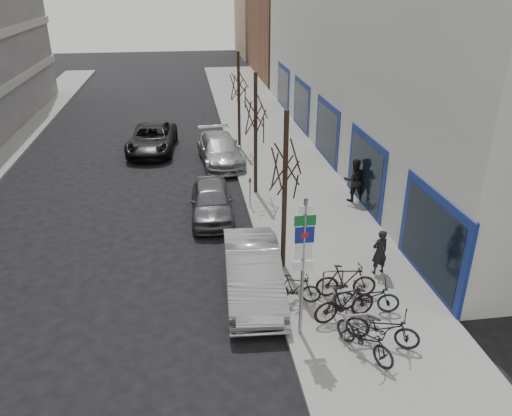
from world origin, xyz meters
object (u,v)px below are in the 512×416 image
object	(u,v)px
meter_mid	(250,189)
pedestrian_far	(354,180)
tree_near	(286,155)
tree_far	(239,78)
bike_far_curb	(383,324)
bike_mid_inner	(295,288)
bike_rack	(344,300)
parked_car_front	(253,272)
bike_mid_curb	(367,294)
tree_mid	(256,106)
bike_near_right	(345,302)
highway_sign_pole	(303,260)
bike_far_inner	(346,280)
lane_car	(152,139)
meter_back	(236,149)
meter_front	(273,254)
parked_car_back	(220,150)
parked_car_mid	(212,201)
pedestrian_near	(380,252)
bike_near_left	(365,335)

from	to	relation	value
meter_mid	pedestrian_far	xyz separation A→B (m)	(4.53, -0.05, 0.20)
tree_near	pedestrian_far	distance (m)	7.07
tree_far	bike_far_curb	bearing A→B (deg)	-83.87
pedestrian_far	bike_mid_inner	bearing A→B (deg)	61.52
bike_rack	parked_car_front	xyz separation A→B (m)	(-2.40, 1.63, 0.13)
bike_mid_curb	pedestrian_far	xyz separation A→B (m)	(2.15, 7.77, 0.39)
tree_mid	bike_near_right	bearing A→B (deg)	-83.10
meter_mid	bike_mid_curb	size ratio (longest dim) A/B	0.67
bike_near_right	tree_mid	bearing A→B (deg)	-4.36
highway_sign_pole	bike_near_right	xyz separation A→B (m)	(1.36, 0.39, -1.73)
tree_near	tree_far	bearing A→B (deg)	90.00
tree_near	bike_far_inner	distance (m)	4.24
tree_far	pedestrian_far	size ratio (longest dim) A/B	2.84
tree_far	lane_car	size ratio (longest dim) A/B	1.04
meter_back	meter_front	bearing A→B (deg)	-90.00
meter_mid	lane_car	distance (m)	9.71
bike_far_curb	pedestrian_far	xyz separation A→B (m)	(2.23, 9.19, 0.37)
bike_rack	bike_far_inner	world-z (taller)	bike_far_inner
tree_far	parked_car_back	world-z (taller)	tree_far
bike_rack	tree_mid	bearing A→B (deg)	97.28
tree_far	parked_car_back	distance (m)	4.11
bike_far_inner	parked_car_mid	xyz separation A→B (m)	(-3.66, 6.52, 0.00)
tree_near	bike_near_right	xyz separation A→B (m)	(1.16, -3.12, -3.37)
pedestrian_far	parked_car_back	bearing A→B (deg)	-46.83
highway_sign_pole	tree_far	bearing A→B (deg)	89.31
parked_car_back	parked_car_front	bearing A→B (deg)	-94.25
parked_car_front	tree_far	bearing A→B (deg)	88.18
meter_front	lane_car	distance (m)	14.81
bike_near_right	lane_car	size ratio (longest dim) A/B	0.36
meter_back	parked_car_front	distance (m)	11.80
bike_mid_inner	pedestrian_near	xyz separation A→B (m)	(3.06, 1.20, 0.31)
bike_rack	bike_near_left	xyz separation A→B (m)	(0.05, -1.67, 0.08)
meter_mid	parked_car_front	xyz separation A→B (m)	(-0.75, -6.27, -0.13)
bike_mid_curb	parked_car_mid	xyz separation A→B (m)	(-4.04, 7.31, -0.01)
bike_mid_curb	bike_mid_inner	world-z (taller)	bike_mid_curb
parked_car_front	lane_car	distance (m)	15.34
highway_sign_pole	parked_car_mid	xyz separation A→B (m)	(-1.91, 8.01, -1.74)
meter_mid	pedestrian_far	distance (m)	4.53
meter_front	bike_mid_curb	size ratio (longest dim) A/B	0.67
lane_car	bike_mid_curb	bearing A→B (deg)	-62.11
bike_mid_curb	bike_far_curb	xyz separation A→B (m)	(-0.08, -1.42, 0.02)
lane_car	bike_near_right	bearing A→B (deg)	-64.74
tree_mid	bike_near_left	size ratio (longest dim) A/B	2.86
bike_mid_inner	pedestrian_near	distance (m)	3.30
bike_rack	parked_car_front	distance (m)	2.90
meter_back	bike_far_curb	size ratio (longest dim) A/B	0.64
tree_mid	lane_car	world-z (taller)	tree_mid
bike_near_left	pedestrian_far	size ratio (longest dim) A/B	1.00
tree_far	bike_far_inner	xyz separation A→B (m)	(1.55, -15.03, -3.39)
tree_far	highway_sign_pole	bearing A→B (deg)	-90.69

